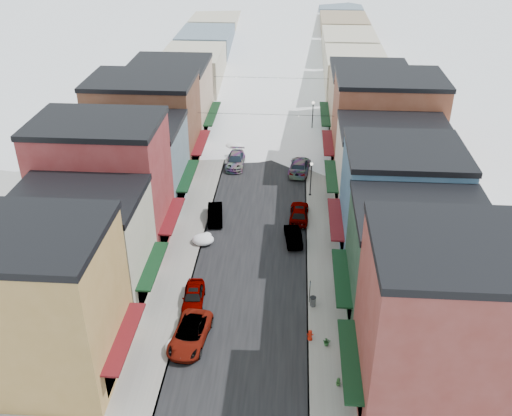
# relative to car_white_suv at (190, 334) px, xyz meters

# --- Properties ---
(road) EXTENTS (10.00, 160.00, 0.01)m
(road) POSITION_rel_car_white_suv_xyz_m (3.81, 52.67, -0.74)
(road) COLOR black
(road) RESTS_ON ground
(sidewalk_left) EXTENTS (3.20, 160.00, 0.15)m
(sidewalk_left) POSITION_rel_car_white_suv_xyz_m (-2.79, 52.67, -0.67)
(sidewalk_left) COLOR gray
(sidewalk_left) RESTS_ON ground
(sidewalk_right) EXTENTS (3.20, 160.00, 0.15)m
(sidewalk_right) POSITION_rel_car_white_suv_xyz_m (10.41, 52.67, -0.67)
(sidewalk_right) COLOR gray
(sidewalk_right) RESTS_ON ground
(curb_left) EXTENTS (0.10, 160.00, 0.15)m
(curb_left) POSITION_rel_car_white_suv_xyz_m (-1.24, 52.67, -0.67)
(curb_left) COLOR slate
(curb_left) RESTS_ON ground
(curb_right) EXTENTS (0.10, 160.00, 0.15)m
(curb_right) POSITION_rel_car_white_suv_xyz_m (8.86, 52.67, -0.67)
(curb_right) COLOR slate
(curb_right) RESTS_ON ground
(bldg_l_yellow) EXTENTS (11.30, 8.70, 11.50)m
(bldg_l_yellow) POSITION_rel_car_white_suv_xyz_m (-9.39, -3.33, 5.01)
(bldg_l_yellow) COLOR #B28441
(bldg_l_yellow) RESTS_ON ground
(bldg_l_cream) EXTENTS (11.30, 8.20, 9.50)m
(bldg_l_cream) POSITION_rel_car_white_suv_xyz_m (-9.38, 5.17, 4.01)
(bldg_l_cream) COLOR #BBB597
(bldg_l_cream) RESTS_ON ground
(bldg_l_brick_near) EXTENTS (12.30, 8.20, 12.50)m
(bldg_l_brick_near) POSITION_rel_car_white_suv_xyz_m (-9.89, 13.17, 5.51)
(bldg_l_brick_near) COLOR maroon
(bldg_l_brick_near) RESTS_ON ground
(bldg_l_grayblue) EXTENTS (11.30, 9.20, 9.00)m
(bldg_l_grayblue) POSITION_rel_car_white_suv_xyz_m (-9.38, 21.67, 3.76)
(bldg_l_grayblue) COLOR slate
(bldg_l_grayblue) RESTS_ON ground
(bldg_l_brick_far) EXTENTS (13.30, 9.20, 11.00)m
(bldg_l_brick_far) POSITION_rel_car_white_suv_xyz_m (-10.39, 30.67, 4.76)
(bldg_l_brick_far) COLOR brown
(bldg_l_brick_far) RESTS_ON ground
(bldg_l_tan) EXTENTS (11.30, 11.20, 10.00)m
(bldg_l_tan) POSITION_rel_car_white_suv_xyz_m (-9.38, 40.67, 4.26)
(bldg_l_tan) COLOR tan
(bldg_l_tan) RESTS_ON ground
(bldg_r_brick_near) EXTENTS (12.30, 9.20, 12.50)m
(bldg_r_brick_near) POSITION_rel_car_white_suv_xyz_m (17.50, -4.33, 5.51)
(bldg_r_brick_near) COLOR maroon
(bldg_r_brick_near) RESTS_ON ground
(bldg_r_green) EXTENTS (11.30, 9.20, 9.50)m
(bldg_r_green) POSITION_rel_car_white_suv_xyz_m (17.00, 4.67, 4.01)
(bldg_r_green) COLOR #1A3725
(bldg_r_green) RESTS_ON ground
(bldg_r_blue) EXTENTS (11.30, 9.20, 10.50)m
(bldg_r_blue) POSITION_rel_car_white_suv_xyz_m (17.00, 13.67, 4.51)
(bldg_r_blue) COLOR #355978
(bldg_r_blue) RESTS_ON ground
(bldg_r_cream) EXTENTS (12.30, 9.20, 9.00)m
(bldg_r_cream) POSITION_rel_car_white_suv_xyz_m (17.50, 22.67, 3.76)
(bldg_r_cream) COLOR beige
(bldg_r_cream) RESTS_ON ground
(bldg_r_brick_far) EXTENTS (13.30, 9.20, 11.50)m
(bldg_r_brick_far) POSITION_rel_car_white_suv_xyz_m (18.00, 31.67, 5.01)
(bldg_r_brick_far) COLOR brown
(bldg_r_brick_far) RESTS_ON ground
(bldg_r_tan) EXTENTS (11.30, 11.20, 9.50)m
(bldg_r_tan) POSITION_rel_car_white_suv_xyz_m (17.00, 41.67, 4.01)
(bldg_r_tan) COLOR #9F8468
(bldg_r_tan) RESTS_ON ground
(distant_blocks) EXTENTS (34.00, 55.00, 8.00)m
(distant_blocks) POSITION_rel_car_white_suv_xyz_m (3.81, 75.67, 3.25)
(distant_blocks) COLOR gray
(distant_blocks) RESTS_ON ground
(overhead_cables) EXTENTS (16.40, 15.04, 0.04)m
(overhead_cables) POSITION_rel_car_white_suv_xyz_m (3.81, 40.17, 5.45)
(overhead_cables) COLOR black
(overhead_cables) RESTS_ON ground
(car_white_suv) EXTENTS (3.06, 5.62, 1.49)m
(car_white_suv) POSITION_rel_car_white_suv_xyz_m (0.00, 0.00, 0.00)
(car_white_suv) COLOR silver
(car_white_suv) RESTS_ON ground
(car_silver_sedan) EXTENTS (1.99, 4.36, 1.45)m
(car_silver_sedan) POSITION_rel_car_white_suv_xyz_m (-0.49, 4.50, -0.02)
(car_silver_sedan) COLOR gray
(car_silver_sedan) RESTS_ON ground
(car_dark_hatch) EXTENTS (2.02, 4.39, 1.40)m
(car_dark_hatch) POSITION_rel_car_white_suv_xyz_m (-0.49, 18.04, -0.05)
(car_dark_hatch) COLOR black
(car_dark_hatch) RESTS_ON ground
(car_silver_wagon) EXTENTS (2.13, 5.20, 1.51)m
(car_silver_wagon) POSITION_rel_car_white_suv_xyz_m (0.28, 31.15, 0.01)
(car_silver_wagon) COLOR gray
(car_silver_wagon) RESTS_ON ground
(car_green_sedan) EXTENTS (1.96, 4.26, 1.35)m
(car_green_sedan) POSITION_rel_car_white_suv_xyz_m (7.55, 14.47, -0.07)
(car_green_sedan) COLOR black
(car_green_sedan) RESTS_ON ground
(car_gray_suv) EXTENTS (2.07, 4.80, 1.62)m
(car_gray_suv) POSITION_rel_car_white_suv_xyz_m (8.11, 18.80, 0.06)
(car_gray_suv) COLOR gray
(car_gray_suv) RESTS_ON ground
(car_black_sedan) EXTENTS (2.94, 5.89, 1.64)m
(car_black_sedan) POSITION_rel_car_white_suv_xyz_m (8.11, 29.95, 0.08)
(car_black_sedan) COLOR black
(car_black_sedan) RESTS_ON ground
(car_lane_silver) EXTENTS (2.03, 4.40, 1.46)m
(car_lane_silver) POSITION_rel_car_white_suv_xyz_m (1.87, 53.84, -0.02)
(car_lane_silver) COLOR #94969B
(car_lane_silver) RESTS_ON ground
(car_lane_white) EXTENTS (2.76, 5.12, 1.36)m
(car_lane_white) POSITION_rel_car_white_suv_xyz_m (4.41, 54.49, -0.06)
(car_lane_white) COLOR silver
(car_lane_white) RESTS_ON ground
(fire_hydrant) EXTENTS (0.50, 0.38, 0.86)m
(fire_hydrant) POSITION_rel_car_white_suv_xyz_m (9.01, 0.75, -0.20)
(fire_hydrant) COLOR red
(fire_hydrant) RESTS_ON sidewalk_right
(parking_sign) EXTENTS (0.06, 0.30, 2.17)m
(parking_sign) POSITION_rel_car_white_suv_xyz_m (9.01, 5.17, 0.67)
(parking_sign) COLOR black
(parking_sign) RESTS_ON sidewalk_right
(trash_can) EXTENTS (0.51, 0.51, 0.86)m
(trash_can) POSITION_rel_car_white_suv_xyz_m (9.28, 4.73, -0.16)
(trash_can) COLOR #55585A
(trash_can) RESTS_ON sidewalk_right
(streetlamp_near) EXTENTS (0.33, 0.33, 3.93)m
(streetlamp_near) POSITION_rel_car_white_suv_xyz_m (9.32, 23.93, 1.88)
(streetlamp_near) COLOR black
(streetlamp_near) RESTS_ON sidewalk_right
(streetlamp_far) EXTENTS (0.41, 0.41, 4.91)m
(streetlamp_far) POSITION_rel_car_white_suv_xyz_m (9.74, 41.21, 2.50)
(streetlamp_far) COLOR black
(streetlamp_far) RESTS_ON sidewalk_right
(planter_near) EXTENTS (0.64, 0.57, 0.66)m
(planter_near) POSITION_rel_car_white_suv_xyz_m (10.25, 0.18, -0.26)
(planter_near) COLOR #2A5D2D
(planter_near) RESTS_ON sidewalk_right
(planter_far) EXTENTS (0.46, 0.46, 0.60)m
(planter_far) POSITION_rel_car_white_suv_xyz_m (10.88, -3.71, -0.30)
(planter_far) COLOR #33642D
(planter_far) RESTS_ON sidewalk_right
(snow_pile_near) EXTENTS (2.39, 2.67, 1.01)m
(snow_pile_near) POSITION_rel_car_white_suv_xyz_m (-0.47, -0.95, -0.26)
(snow_pile_near) COLOR white
(snow_pile_near) RESTS_ON ground
(snow_pile_mid) EXTENTS (2.10, 2.49, 0.89)m
(snow_pile_mid) POSITION_rel_car_white_suv_xyz_m (-1.07, 13.64, -0.32)
(snow_pile_mid) COLOR white
(snow_pile_mid) RESTS_ON ground
(snow_pile_far) EXTENTS (2.22, 2.57, 0.94)m
(snow_pile_far) POSITION_rel_car_white_suv_xyz_m (-0.47, 36.22, -0.30)
(snow_pile_far) COLOR white
(snow_pile_far) RESTS_ON ground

